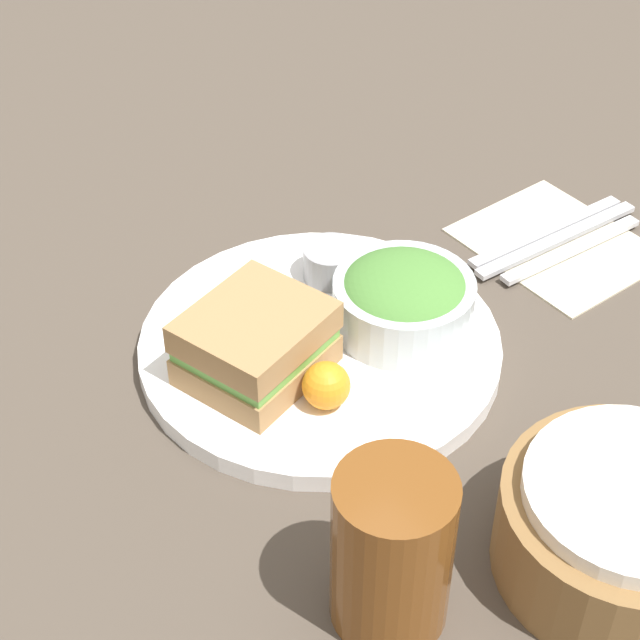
{
  "coord_description": "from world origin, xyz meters",
  "views": [
    {
      "loc": [
        0.39,
        0.5,
        0.58
      ],
      "look_at": [
        0.0,
        0.0,
        0.04
      ],
      "focal_mm": 60.0,
      "sensor_mm": 36.0,
      "label": 1
    }
  ],
  "objects_px": {
    "plate": "(320,347)",
    "knife": "(557,239)",
    "dressing_cup": "(331,263)",
    "drink_glass": "(392,551)",
    "fork": "(544,230)",
    "salad_bowl": "(404,298)",
    "bread_basket": "(625,528)",
    "spoon": "(572,249)",
    "sandwich": "(252,341)"
  },
  "relations": [
    {
      "from": "spoon",
      "to": "plate",
      "type": "bearing_deg",
      "value": 176.04
    },
    {
      "from": "spoon",
      "to": "fork",
      "type": "bearing_deg",
      "value": 90.0
    },
    {
      "from": "drink_glass",
      "to": "fork",
      "type": "height_order",
      "value": "drink_glass"
    },
    {
      "from": "sandwich",
      "to": "spoon",
      "type": "relative_size",
      "value": 0.76
    },
    {
      "from": "drink_glass",
      "to": "spoon",
      "type": "relative_size",
      "value": 0.73
    },
    {
      "from": "sandwich",
      "to": "fork",
      "type": "xyz_separation_m",
      "value": [
        -0.32,
        0.0,
        -0.04
      ]
    },
    {
      "from": "plate",
      "to": "salad_bowl",
      "type": "relative_size",
      "value": 2.55
    },
    {
      "from": "dressing_cup",
      "to": "drink_glass",
      "type": "xyz_separation_m",
      "value": [
        0.17,
        0.27,
        0.03
      ]
    },
    {
      "from": "salad_bowl",
      "to": "fork",
      "type": "relative_size",
      "value": 0.64
    },
    {
      "from": "drink_glass",
      "to": "sandwich",
      "type": "bearing_deg",
      "value": -102.93
    },
    {
      "from": "salad_bowl",
      "to": "dressing_cup",
      "type": "height_order",
      "value": "salad_bowl"
    },
    {
      "from": "plate",
      "to": "spoon",
      "type": "relative_size",
      "value": 1.8
    },
    {
      "from": "dressing_cup",
      "to": "sandwich",
      "type": "bearing_deg",
      "value": 24.86
    },
    {
      "from": "plate",
      "to": "fork",
      "type": "xyz_separation_m",
      "value": [
        -0.26,
        -0.0,
        -0.0
      ]
    },
    {
      "from": "bread_basket",
      "to": "fork",
      "type": "bearing_deg",
      "value": -129.12
    },
    {
      "from": "salad_bowl",
      "to": "fork",
      "type": "xyz_separation_m",
      "value": [
        -0.2,
        -0.03,
        -0.04
      ]
    },
    {
      "from": "salad_bowl",
      "to": "bread_basket",
      "type": "relative_size",
      "value": 0.69
    },
    {
      "from": "plate",
      "to": "knife",
      "type": "xyz_separation_m",
      "value": [
        -0.26,
        0.01,
        -0.0
      ]
    },
    {
      "from": "salad_bowl",
      "to": "fork",
      "type": "bearing_deg",
      "value": -171.33
    },
    {
      "from": "salad_bowl",
      "to": "knife",
      "type": "xyz_separation_m",
      "value": [
        -0.2,
        -0.01,
        -0.04
      ]
    },
    {
      "from": "drink_glass",
      "to": "spoon",
      "type": "xyz_separation_m",
      "value": [
        -0.37,
        -0.18,
        -0.05
      ]
    },
    {
      "from": "knife",
      "to": "spoon",
      "type": "height_order",
      "value": "same"
    },
    {
      "from": "plate",
      "to": "salad_bowl",
      "type": "height_order",
      "value": "salad_bowl"
    },
    {
      "from": "fork",
      "to": "knife",
      "type": "height_order",
      "value": "same"
    },
    {
      "from": "dressing_cup",
      "to": "bread_basket",
      "type": "relative_size",
      "value": 0.28
    },
    {
      "from": "plate",
      "to": "dressing_cup",
      "type": "bearing_deg",
      "value": -133.86
    },
    {
      "from": "bread_basket",
      "to": "knife",
      "type": "bearing_deg",
      "value": -130.84
    },
    {
      "from": "drink_glass",
      "to": "knife",
      "type": "relative_size",
      "value": 0.63
    },
    {
      "from": "drink_glass",
      "to": "bread_basket",
      "type": "bearing_deg",
      "value": 155.38
    },
    {
      "from": "drink_glass",
      "to": "fork",
      "type": "distance_m",
      "value": 0.43
    },
    {
      "from": "drink_glass",
      "to": "knife",
      "type": "bearing_deg",
      "value": -151.47
    },
    {
      "from": "spoon",
      "to": "salad_bowl",
      "type": "bearing_deg",
      "value": -178.53
    },
    {
      "from": "dressing_cup",
      "to": "knife",
      "type": "relative_size",
      "value": 0.25
    },
    {
      "from": "bread_basket",
      "to": "spoon",
      "type": "distance_m",
      "value": 0.34
    },
    {
      "from": "plate",
      "to": "drink_glass",
      "type": "distance_m",
      "value": 0.25
    },
    {
      "from": "plate",
      "to": "salad_bowl",
      "type": "distance_m",
      "value": 0.08
    },
    {
      "from": "dressing_cup",
      "to": "bread_basket",
      "type": "height_order",
      "value": "bread_basket"
    },
    {
      "from": "spoon",
      "to": "drink_glass",
      "type": "bearing_deg",
      "value": -150.42
    },
    {
      "from": "plate",
      "to": "sandwich",
      "type": "distance_m",
      "value": 0.07
    },
    {
      "from": "bread_basket",
      "to": "spoon",
      "type": "relative_size",
      "value": 1.03
    },
    {
      "from": "salad_bowl",
      "to": "plate",
      "type": "bearing_deg",
      "value": -22.87
    },
    {
      "from": "knife",
      "to": "spoon",
      "type": "relative_size",
      "value": 1.17
    },
    {
      "from": "drink_glass",
      "to": "fork",
      "type": "bearing_deg",
      "value": -149.44
    },
    {
      "from": "bread_basket",
      "to": "fork",
      "type": "height_order",
      "value": "bread_basket"
    },
    {
      "from": "plate",
      "to": "knife",
      "type": "relative_size",
      "value": 1.55
    },
    {
      "from": "knife",
      "to": "fork",
      "type": "bearing_deg",
      "value": 90.0
    },
    {
      "from": "dressing_cup",
      "to": "bread_basket",
      "type": "distance_m",
      "value": 0.34
    },
    {
      "from": "salad_bowl",
      "to": "spoon",
      "type": "bearing_deg",
      "value": 178.3
    },
    {
      "from": "dressing_cup",
      "to": "knife",
      "type": "xyz_separation_m",
      "value": [
        -0.2,
        0.07,
        -0.02
      ]
    },
    {
      "from": "dressing_cup",
      "to": "drink_glass",
      "type": "distance_m",
      "value": 0.32
    }
  ]
}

